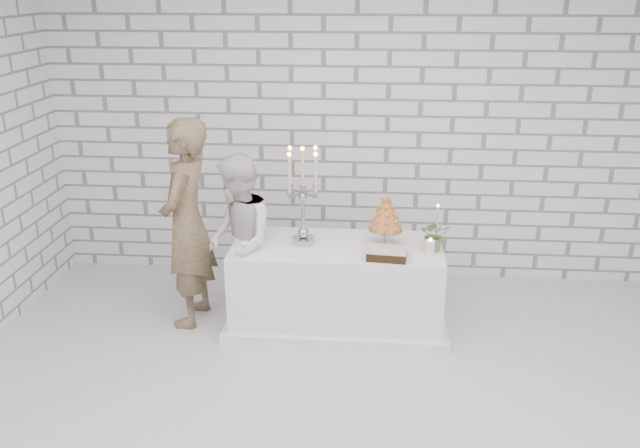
{
  "coord_description": "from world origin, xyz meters",
  "views": [
    {
      "loc": [
        0.18,
        -3.88,
        2.9
      ],
      "look_at": [
        -0.23,
        1.1,
        1.05
      ],
      "focal_mm": 37.32,
      "sensor_mm": 36.0,
      "label": 1
    }
  ],
  "objects_px": {
    "cake_table": "(337,285)",
    "groom": "(187,224)",
    "candelabra": "(303,196)",
    "bride": "(238,242)",
    "croquembouche": "(386,219)"
  },
  "relations": [
    {
      "from": "candelabra",
      "to": "bride",
      "type": "bearing_deg",
      "value": -174.96
    },
    {
      "from": "candelabra",
      "to": "groom",
      "type": "bearing_deg",
      "value": -177.06
    },
    {
      "from": "groom",
      "to": "candelabra",
      "type": "distance_m",
      "value": 1.04
    },
    {
      "from": "cake_table",
      "to": "groom",
      "type": "distance_m",
      "value": 1.4
    },
    {
      "from": "cake_table",
      "to": "groom",
      "type": "height_order",
      "value": "groom"
    },
    {
      "from": "bride",
      "to": "candelabra",
      "type": "xyz_separation_m",
      "value": [
        0.56,
        0.05,
        0.41
      ]
    },
    {
      "from": "cake_table",
      "to": "candelabra",
      "type": "xyz_separation_m",
      "value": [
        -0.29,
        0.02,
        0.8
      ]
    },
    {
      "from": "bride",
      "to": "croquembouche",
      "type": "distance_m",
      "value": 1.28
    },
    {
      "from": "croquembouche",
      "to": "groom",
      "type": "bearing_deg",
      "value": -177.4
    },
    {
      "from": "groom",
      "to": "candelabra",
      "type": "height_order",
      "value": "groom"
    },
    {
      "from": "cake_table",
      "to": "candelabra",
      "type": "distance_m",
      "value": 0.86
    },
    {
      "from": "cake_table",
      "to": "groom",
      "type": "relative_size",
      "value": 0.98
    },
    {
      "from": "groom",
      "to": "bride",
      "type": "height_order",
      "value": "groom"
    },
    {
      "from": "bride",
      "to": "candelabra",
      "type": "bearing_deg",
      "value": 80.06
    },
    {
      "from": "bride",
      "to": "candelabra",
      "type": "relative_size",
      "value": 1.79
    }
  ]
}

